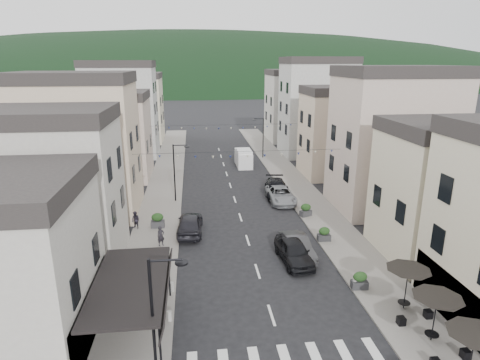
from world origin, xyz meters
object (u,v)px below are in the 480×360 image
Objects in this scene: parked_car_c at (281,195)px; pedestrian_b at (136,220)px; parked_car_d at (277,188)px; parked_car_e at (190,223)px; parked_car_a at (294,251)px; pedestrian_a at (161,236)px; parked_car_b at (297,246)px; delivery_van at (244,158)px.

parked_car_c is 14.88m from pedestrian_b.
parked_car_d is 12.74m from parked_car_e.
parked_car_a is 10.25m from pedestrian_a.
pedestrian_b is at bearing 148.88° from parked_car_b.
pedestrian_a reaches higher than parked_car_c.
parked_car_c is at bearing -140.51° from parked_car_e.
delivery_van is at bearing 104.45° from parked_car_d.
pedestrian_b reaches higher than parked_car_b.
parked_car_a is at bearing -123.29° from parked_car_b.
parked_car_e reaches higher than pedestrian_a.
parked_car_e reaches higher than parked_car_c.
parked_car_b is at bearing 5.79° from pedestrian_b.
pedestrian_a is (-9.50, -24.23, -0.25)m from delivery_van.
parked_car_b is 13.93m from parked_car_d.
parked_car_a is at bearing -89.94° from delivery_van.
parked_car_c is 3.55× the size of pedestrian_b.
parked_car_b is 0.92× the size of delivery_van.
parked_car_e is (-9.20, -6.80, 0.11)m from parked_car_c.
delivery_van is (7.27, 21.84, 0.30)m from parked_car_e.
parked_car_e is 4.76m from pedestrian_b.
pedestrian_b is (-13.80, -7.58, 0.07)m from parked_car_d.
parked_car_b is (0.47, 0.85, -0.07)m from parked_car_a.
parked_car_e is (-9.20, -8.81, 0.04)m from parked_car_d.
parked_car_c is 11.44m from parked_car_e.
parked_car_c is at bearing 77.64° from parked_car_a.
pedestrian_b is (-11.87, -20.61, -0.28)m from delivery_van.
parked_car_e is at bearing -108.62° from delivery_van.
pedestrian_b is (-12.47, 6.29, 0.13)m from parked_car_b.
parked_car_d is (0.00, 2.00, 0.06)m from parked_car_c.
delivery_van is (-1.93, 13.03, 0.34)m from parked_car_d.
pedestrian_b reaches higher than parked_car_a.
parked_car_a is 1.05× the size of parked_car_b.
delivery_van is (-0.60, 26.90, 0.41)m from parked_car_b.
pedestrian_a is at bearing 160.83° from parked_car_b.
parked_car_b is 13.97m from pedestrian_b.
parked_car_e reaches higher than pedestrian_b.
delivery_van reaches higher than parked_car_d.
parked_car_a is 0.88× the size of parked_car_c.
parked_car_e reaches higher than parked_car_b.
pedestrian_a is (-11.43, -11.20, 0.10)m from parked_car_d.
delivery_van is (-1.93, 15.04, 0.41)m from parked_car_c.
delivery_van is 23.79m from pedestrian_b.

